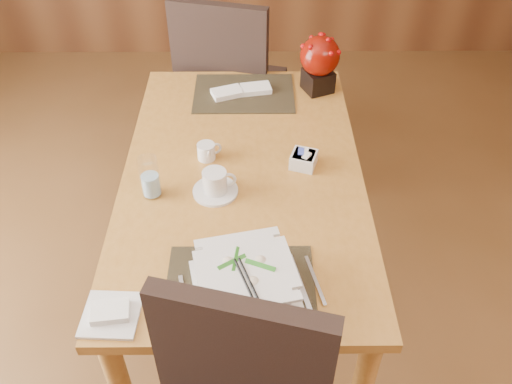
{
  "coord_description": "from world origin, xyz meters",
  "views": [
    {
      "loc": [
        0.04,
        -0.97,
        2.06
      ],
      "look_at": [
        0.05,
        0.35,
        0.87
      ],
      "focal_mm": 38.0,
      "sensor_mm": 36.0,
      "label": 1
    }
  ],
  "objects_px": {
    "berry_decor": "(320,61)",
    "bread_plate": "(111,315)",
    "sugar_caddy": "(304,160)",
    "far_chair": "(228,81)",
    "dining_table": "(243,191)",
    "soup_setting": "(246,282)",
    "water_glass": "(150,177)",
    "creamer_jug": "(206,151)",
    "coffee_cup": "(215,184)"
  },
  "relations": [
    {
      "from": "berry_decor",
      "to": "bread_plate",
      "type": "distance_m",
      "value": 1.42
    },
    {
      "from": "sugar_caddy",
      "to": "far_chair",
      "type": "xyz_separation_m",
      "value": [
        -0.32,
        0.89,
        -0.18
      ]
    },
    {
      "from": "dining_table",
      "to": "berry_decor",
      "type": "bearing_deg",
      "value": 60.08
    },
    {
      "from": "soup_setting",
      "to": "water_glass",
      "type": "xyz_separation_m",
      "value": [
        -0.34,
        0.45,
        0.02
      ]
    },
    {
      "from": "creamer_jug",
      "to": "berry_decor",
      "type": "height_order",
      "value": "berry_decor"
    },
    {
      "from": "soup_setting",
      "to": "sugar_caddy",
      "type": "bearing_deg",
      "value": 58.06
    },
    {
      "from": "sugar_caddy",
      "to": "bread_plate",
      "type": "distance_m",
      "value": 0.91
    },
    {
      "from": "water_glass",
      "to": "berry_decor",
      "type": "height_order",
      "value": "berry_decor"
    },
    {
      "from": "sugar_caddy",
      "to": "berry_decor",
      "type": "xyz_separation_m",
      "value": [
        0.1,
        0.55,
        0.12
      ]
    },
    {
      "from": "sugar_caddy",
      "to": "bread_plate",
      "type": "relative_size",
      "value": 0.57
    },
    {
      "from": "sugar_caddy",
      "to": "berry_decor",
      "type": "bearing_deg",
      "value": 79.36
    },
    {
      "from": "creamer_jug",
      "to": "far_chair",
      "type": "xyz_separation_m",
      "value": [
        0.05,
        0.84,
        -0.18
      ]
    },
    {
      "from": "coffee_cup",
      "to": "water_glass",
      "type": "distance_m",
      "value": 0.23
    },
    {
      "from": "dining_table",
      "to": "far_chair",
      "type": "relative_size",
      "value": 1.41
    },
    {
      "from": "water_glass",
      "to": "creamer_jug",
      "type": "distance_m",
      "value": 0.28
    },
    {
      "from": "soup_setting",
      "to": "far_chair",
      "type": "relative_size",
      "value": 0.34
    },
    {
      "from": "dining_table",
      "to": "soup_setting",
      "type": "relative_size",
      "value": 4.17
    },
    {
      "from": "water_glass",
      "to": "bread_plate",
      "type": "relative_size",
      "value": 1.0
    },
    {
      "from": "far_chair",
      "to": "dining_table",
      "type": "bearing_deg",
      "value": 109.73
    },
    {
      "from": "soup_setting",
      "to": "coffee_cup",
      "type": "distance_m",
      "value": 0.47
    },
    {
      "from": "water_glass",
      "to": "creamer_jug",
      "type": "relative_size",
      "value": 1.8
    },
    {
      "from": "sugar_caddy",
      "to": "water_glass",
      "type": "bearing_deg",
      "value": -163.86
    },
    {
      "from": "soup_setting",
      "to": "creamer_jug",
      "type": "height_order",
      "value": "soup_setting"
    },
    {
      "from": "water_glass",
      "to": "creamer_jug",
      "type": "height_order",
      "value": "water_glass"
    },
    {
      "from": "water_glass",
      "to": "far_chair",
      "type": "bearing_deg",
      "value": 77.4
    },
    {
      "from": "coffee_cup",
      "to": "bread_plate",
      "type": "bearing_deg",
      "value": -117.26
    },
    {
      "from": "creamer_jug",
      "to": "sugar_caddy",
      "type": "relative_size",
      "value": 0.98
    },
    {
      "from": "coffee_cup",
      "to": "far_chair",
      "type": "bearing_deg",
      "value": 89.54
    },
    {
      "from": "dining_table",
      "to": "water_glass",
      "type": "bearing_deg",
      "value": -158.72
    },
    {
      "from": "dining_table",
      "to": "berry_decor",
      "type": "height_order",
      "value": "berry_decor"
    },
    {
      "from": "dining_table",
      "to": "creamer_jug",
      "type": "bearing_deg",
      "value": 149.55
    },
    {
      "from": "berry_decor",
      "to": "bread_plate",
      "type": "relative_size",
      "value": 1.61
    },
    {
      "from": "dining_table",
      "to": "soup_setting",
      "type": "height_order",
      "value": "soup_setting"
    },
    {
      "from": "sugar_caddy",
      "to": "bread_plate",
      "type": "bearing_deg",
      "value": -131.42
    },
    {
      "from": "dining_table",
      "to": "creamer_jug",
      "type": "relative_size",
      "value": 16.76
    },
    {
      "from": "soup_setting",
      "to": "coffee_cup",
      "type": "height_order",
      "value": "soup_setting"
    },
    {
      "from": "sugar_caddy",
      "to": "coffee_cup",
      "type": "bearing_deg",
      "value": -155.27
    },
    {
      "from": "far_chair",
      "to": "creamer_jug",
      "type": "bearing_deg",
      "value": 100.73
    },
    {
      "from": "dining_table",
      "to": "water_glass",
      "type": "relative_size",
      "value": 9.31
    },
    {
      "from": "water_glass",
      "to": "far_chair",
      "type": "xyz_separation_m",
      "value": [
        0.23,
        1.05,
        -0.23
      ]
    },
    {
      "from": "berry_decor",
      "to": "far_chair",
      "type": "xyz_separation_m",
      "value": [
        -0.42,
        0.34,
        -0.3
      ]
    },
    {
      "from": "soup_setting",
      "to": "dining_table",
      "type": "bearing_deg",
      "value": 79.19
    },
    {
      "from": "soup_setting",
      "to": "water_glass",
      "type": "distance_m",
      "value": 0.56
    },
    {
      "from": "sugar_caddy",
      "to": "berry_decor",
      "type": "height_order",
      "value": "berry_decor"
    },
    {
      "from": "sugar_caddy",
      "to": "far_chair",
      "type": "distance_m",
      "value": 0.96
    },
    {
      "from": "soup_setting",
      "to": "creamer_jug",
      "type": "relative_size",
      "value": 4.02
    },
    {
      "from": "bread_plate",
      "to": "far_chair",
      "type": "bearing_deg",
      "value": 79.81
    },
    {
      "from": "far_chair",
      "to": "soup_setting",
      "type": "bearing_deg",
      "value": 108.3
    },
    {
      "from": "berry_decor",
      "to": "bread_plate",
      "type": "xyz_separation_m",
      "value": [
        -0.7,
        -1.23,
        -0.14
      ]
    },
    {
      "from": "creamer_jug",
      "to": "bread_plate",
      "type": "bearing_deg",
      "value": -129.58
    }
  ]
}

